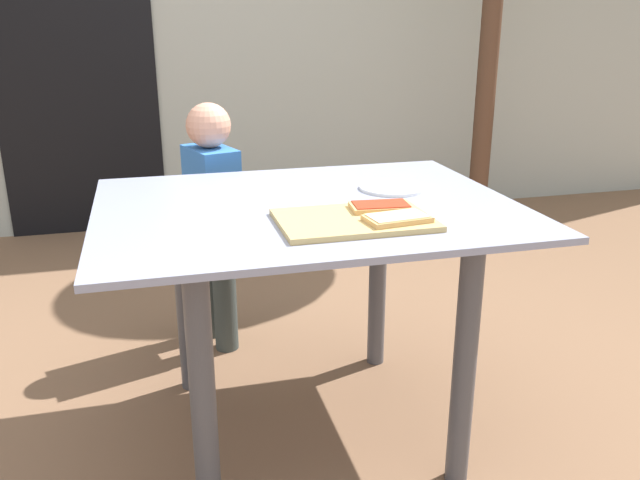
{
  "coord_description": "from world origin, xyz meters",
  "views": [
    {
      "loc": [
        -0.42,
        -1.75,
        1.25
      ],
      "look_at": [
        0.04,
        0.0,
        0.63
      ],
      "focal_mm": 36.85,
      "sensor_mm": 36.0,
      "label": 1
    }
  ],
  "objects_px": {
    "dining_table": "(308,252)",
    "plate_white_right": "(393,188)",
    "pizza_slice_near_right": "(397,218)",
    "cutting_board": "(354,220)",
    "pizza_slice_far_right": "(381,206)",
    "child_left": "(213,212)"
  },
  "relations": [
    {
      "from": "pizza_slice_near_right",
      "to": "child_left",
      "type": "xyz_separation_m",
      "value": [
        -0.38,
        0.93,
        -0.22
      ]
    },
    {
      "from": "pizza_slice_near_right",
      "to": "plate_white_right",
      "type": "relative_size",
      "value": 0.83
    },
    {
      "from": "cutting_board",
      "to": "pizza_slice_far_right",
      "type": "bearing_deg",
      "value": 29.67
    },
    {
      "from": "pizza_slice_far_right",
      "to": "plate_white_right",
      "type": "xyz_separation_m",
      "value": [
        0.13,
        0.25,
        -0.02
      ]
    },
    {
      "from": "dining_table",
      "to": "child_left",
      "type": "relative_size",
      "value": 1.24
    },
    {
      "from": "pizza_slice_far_right",
      "to": "dining_table",
      "type": "bearing_deg",
      "value": 137.3
    },
    {
      "from": "cutting_board",
      "to": "child_left",
      "type": "height_order",
      "value": "child_left"
    },
    {
      "from": "child_left",
      "to": "pizza_slice_far_right",
      "type": "bearing_deg",
      "value": -65.51
    },
    {
      "from": "dining_table",
      "to": "pizza_slice_near_right",
      "type": "height_order",
      "value": "pizza_slice_near_right"
    },
    {
      "from": "child_left",
      "to": "cutting_board",
      "type": "bearing_deg",
      "value": -72.06
    },
    {
      "from": "pizza_slice_near_right",
      "to": "plate_white_right",
      "type": "height_order",
      "value": "pizza_slice_near_right"
    },
    {
      "from": "cutting_board",
      "to": "pizza_slice_far_right",
      "type": "distance_m",
      "value": 0.11
    },
    {
      "from": "pizza_slice_far_right",
      "to": "plate_white_right",
      "type": "bearing_deg",
      "value": 62.65
    },
    {
      "from": "dining_table",
      "to": "pizza_slice_near_right",
      "type": "distance_m",
      "value": 0.36
    },
    {
      "from": "dining_table",
      "to": "cutting_board",
      "type": "bearing_deg",
      "value": -69.95
    },
    {
      "from": "plate_white_right",
      "to": "child_left",
      "type": "xyz_separation_m",
      "value": [
        -0.5,
        0.57,
        -0.2
      ]
    },
    {
      "from": "cutting_board",
      "to": "child_left",
      "type": "bearing_deg",
      "value": 107.94
    },
    {
      "from": "dining_table",
      "to": "cutting_board",
      "type": "xyz_separation_m",
      "value": [
        0.07,
        -0.2,
        0.15
      ]
    },
    {
      "from": "cutting_board",
      "to": "plate_white_right",
      "type": "distance_m",
      "value": 0.38
    },
    {
      "from": "dining_table",
      "to": "plate_white_right",
      "type": "bearing_deg",
      "value": 18.52
    },
    {
      "from": "pizza_slice_far_right",
      "to": "pizza_slice_near_right",
      "type": "bearing_deg",
      "value": -88.28
    },
    {
      "from": "dining_table",
      "to": "plate_white_right",
      "type": "relative_size",
      "value": 5.7
    }
  ]
}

